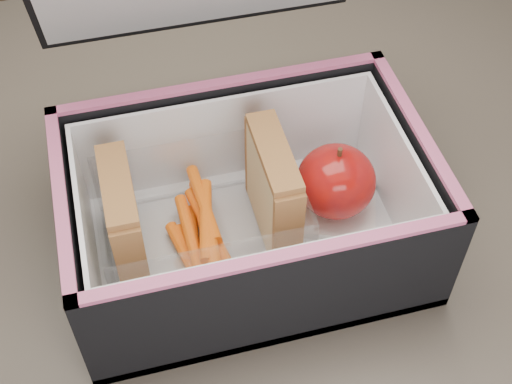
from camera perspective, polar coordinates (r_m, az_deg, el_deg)
kitchen_table at (r=0.75m, az=-2.94°, el=-5.88°), size 1.20×0.80×0.75m
lunch_bag at (r=0.60m, az=-0.81°, el=-0.50°), size 0.30×0.29×0.28m
plastic_tub at (r=0.61m, az=-4.41°, el=-2.04°), size 0.17×0.12×0.07m
sandwich_left at (r=0.60m, az=-10.49°, el=-2.24°), size 0.02×0.09×0.10m
sandwich_right at (r=0.60m, az=1.37°, el=0.19°), size 0.03×0.09×0.10m
carrot_sticks at (r=0.62m, az=-4.46°, el=-3.32°), size 0.05×0.13×0.03m
paper_napkin at (r=0.66m, az=6.36°, el=-1.11°), size 0.10×0.10×0.01m
red_apple at (r=0.63m, az=6.42°, el=0.86°), size 0.09×0.09×0.08m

